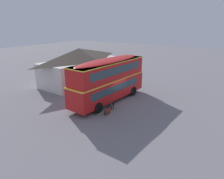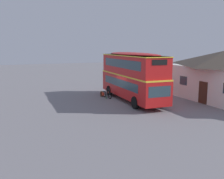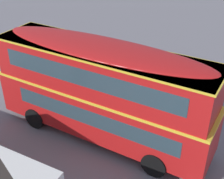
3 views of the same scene
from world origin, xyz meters
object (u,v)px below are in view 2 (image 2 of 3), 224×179
Objects in this scene: double_decker_bus at (132,74)px; backpack_on_ground at (102,94)px; touring_bicycle at (107,94)px; water_bottle_green_metal at (106,98)px.

backpack_on_ground is at bearing -149.32° from double_decker_bus.
double_decker_bus is at bearing 37.35° from touring_bicycle.
water_bottle_green_metal is (-1.68, -2.04, -2.52)m from double_decker_bus.
double_decker_bus is 3.66m from water_bottle_green_metal.
touring_bicycle reaches higher than water_bottle_green_metal.
touring_bicycle reaches higher than backpack_on_ground.
double_decker_bus is at bearing 30.68° from backpack_on_ground.
backpack_on_ground is at bearing -169.73° from touring_bicycle.
backpack_on_ground is (-3.25, -1.93, -2.35)m from double_decker_bus.
touring_bicycle is 0.73m from water_bottle_green_metal.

